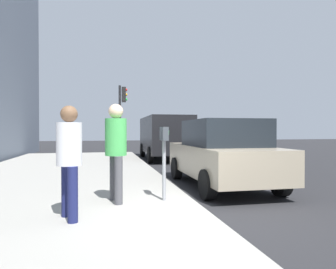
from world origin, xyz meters
TOP-DOWN VIEW (x-y plane):
  - ground_plane at (0.00, 0.00)m, footprint 80.00×80.00m
  - sidewalk_slab at (0.00, 3.00)m, footprint 28.00×6.00m
  - parking_meter at (0.88, 0.57)m, footprint 0.36×0.12m
  - pedestrian_at_meter at (0.94, 1.48)m, footprint 0.54×0.40m
  - pedestrian_bystander at (-0.03, 2.21)m, footprint 0.50×0.37m
  - parked_sedan_near at (2.71, -1.35)m, footprint 4.41×1.99m
  - parked_van_far at (10.41, -1.35)m, footprint 5.24×2.20m
  - traffic_signal at (10.50, 0.81)m, footprint 0.24×0.44m

SIDE VIEW (x-z plane):
  - ground_plane at x=0.00m, z-range 0.00..0.00m
  - sidewalk_slab at x=0.00m, z-range 0.00..0.15m
  - parked_sedan_near at x=2.71m, z-range 0.01..1.78m
  - pedestrian_bystander at x=-0.03m, z-range 0.30..2.01m
  - parking_meter at x=0.88m, z-range 0.46..1.87m
  - pedestrian_at_meter at x=0.94m, z-range 0.33..2.17m
  - parked_van_far at x=10.41m, z-range 0.17..2.35m
  - traffic_signal at x=10.50m, z-range 0.78..4.38m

